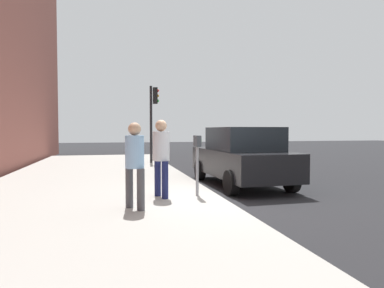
{
  "coord_description": "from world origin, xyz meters",
  "views": [
    {
      "loc": [
        -7.79,
        2.42,
        1.69
      ],
      "look_at": [
        0.21,
        0.58,
        1.35
      ],
      "focal_mm": 32.04,
      "sensor_mm": 36.0,
      "label": 1
    }
  ],
  "objects_px": {
    "parking_meter": "(197,152)",
    "pedestrian_bystander": "(135,159)",
    "pedestrian_at_meter": "(161,152)",
    "parked_sedan_near": "(242,156)",
    "traffic_signal": "(153,111)"
  },
  "relations": [
    {
      "from": "pedestrian_at_meter",
      "to": "parked_sedan_near",
      "type": "height_order",
      "value": "pedestrian_at_meter"
    },
    {
      "from": "parking_meter",
      "to": "parked_sedan_near",
      "type": "relative_size",
      "value": 0.32
    },
    {
      "from": "traffic_signal",
      "to": "parking_meter",
      "type": "bearing_deg",
      "value": -179.43
    },
    {
      "from": "parking_meter",
      "to": "parked_sedan_near",
      "type": "xyz_separation_m",
      "value": [
        1.92,
        -1.85,
        -0.27
      ]
    },
    {
      "from": "pedestrian_at_meter",
      "to": "pedestrian_bystander",
      "type": "distance_m",
      "value": 1.23
    },
    {
      "from": "pedestrian_at_meter",
      "to": "parked_sedan_near",
      "type": "xyz_separation_m",
      "value": [
        1.98,
        -2.71,
        -0.3
      ]
    },
    {
      "from": "pedestrian_at_meter",
      "to": "parked_sedan_near",
      "type": "relative_size",
      "value": 0.4
    },
    {
      "from": "pedestrian_at_meter",
      "to": "pedestrian_bystander",
      "type": "bearing_deg",
      "value": -140.12
    },
    {
      "from": "pedestrian_at_meter",
      "to": "traffic_signal",
      "type": "bearing_deg",
      "value": 67.02
    },
    {
      "from": "parking_meter",
      "to": "pedestrian_bystander",
      "type": "xyz_separation_m",
      "value": [
        -1.09,
        1.52,
        -0.04
      ]
    },
    {
      "from": "pedestrian_bystander",
      "to": "parked_sedan_near",
      "type": "relative_size",
      "value": 0.38
    },
    {
      "from": "pedestrian_at_meter",
      "to": "parking_meter",
      "type": "bearing_deg",
      "value": -14.0
    },
    {
      "from": "pedestrian_bystander",
      "to": "parked_sedan_near",
      "type": "distance_m",
      "value": 4.53
    },
    {
      "from": "parking_meter",
      "to": "traffic_signal",
      "type": "bearing_deg",
      "value": 0.57
    },
    {
      "from": "traffic_signal",
      "to": "pedestrian_at_meter",
      "type": "bearing_deg",
      "value": 174.68
    }
  ]
}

